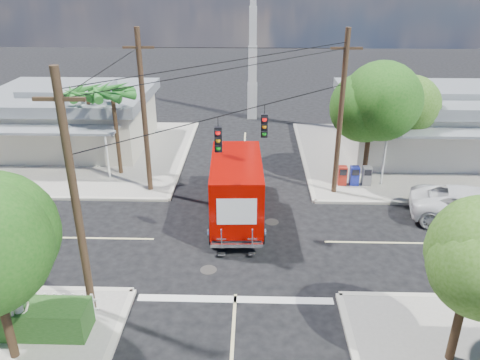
{
  "coord_description": "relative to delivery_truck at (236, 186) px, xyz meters",
  "views": [
    {
      "loc": [
        0.61,
        -18.76,
        11.49
      ],
      "look_at": [
        0.0,
        2.0,
        2.2
      ],
      "focal_mm": 35.0,
      "sensor_mm": 36.0,
      "label": 1
    }
  ],
  "objects": [
    {
      "name": "parked_car",
      "position": [
        11.84,
        -0.37,
        -0.83
      ],
      "size": [
        6.74,
        4.34,
        1.73
      ],
      "primitive_type": "imported",
      "rotation": [
        0.0,
        0.0,
        1.32
      ],
      "color": "silver",
      "rests_on": "ground"
    },
    {
      "name": "picket_fence",
      "position": [
        -7.61,
        -7.99,
        -1.02
      ],
      "size": [
        5.94,
        0.06,
        1.0
      ],
      "color": "silver",
      "rests_on": "sidewalk_sw"
    },
    {
      "name": "delivery_truck",
      "position": [
        0.0,
        0.0,
        0.0
      ],
      "size": [
        2.77,
        7.83,
        3.34
      ],
      "color": "black",
      "rests_on": "ground"
    },
    {
      "name": "sidewalk_ne",
      "position": [
        11.07,
        8.49,
        -1.63
      ],
      "size": [
        14.12,
        14.12,
        0.14
      ],
      "color": "gray",
      "rests_on": "ground"
    },
    {
      "name": "building_ne",
      "position": [
        12.69,
        9.57,
        0.62
      ],
      "size": [
        11.8,
        10.2,
        4.5
      ],
      "color": "silver",
      "rests_on": "sidewalk_ne"
    },
    {
      "name": "ground",
      "position": [
        0.19,
        -2.39,
        -1.7
      ],
      "size": [
        120.0,
        120.0,
        0.0
      ],
      "primitive_type": "plane",
      "color": "black",
      "rests_on": "ground"
    },
    {
      "name": "palm_nw_back",
      "position": [
        -9.31,
        6.61,
        2.97
      ],
      "size": [
        3.01,
        3.08,
        5.19
      ],
      "color": "#422D1C",
      "rests_on": "sidewalk_nw"
    },
    {
      "name": "building_nw",
      "position": [
        -11.81,
        10.07,
        0.52
      ],
      "size": [
        10.8,
        10.2,
        4.3
      ],
      "color": "beige",
      "rests_on": "sidewalk_nw"
    },
    {
      "name": "radio_tower",
      "position": [
        0.69,
        17.61,
        3.94
      ],
      "size": [
        0.8,
        0.8,
        17.0
      ],
      "color": "silver",
      "rests_on": "ground"
    },
    {
      "name": "pedestrian",
      "position": [
        -6.83,
        -9.08,
        -0.6
      ],
      "size": [
        0.79,
        0.84,
        1.92
      ],
      "primitive_type": "imported",
      "rotation": [
        0.0,
        0.0,
        0.92
      ],
      "color": "beige",
      "rests_on": "sidewalk_sw"
    },
    {
      "name": "tree_ne_back",
      "position": [
        10.0,
        6.57,
        2.49
      ],
      "size": [
        3.77,
        3.66,
        5.82
      ],
      "color": "#422D1C",
      "rests_on": "sidewalk_ne"
    },
    {
      "name": "vending_boxes",
      "position": [
        6.69,
        3.81,
        -1.01
      ],
      "size": [
        1.9,
        0.5,
        1.1
      ],
      "color": "#A32115",
      "rests_on": "sidewalk_ne"
    },
    {
      "name": "tree_se",
      "position": [
        7.2,
        -9.63,
        2.34
      ],
      "size": [
        3.67,
        3.54,
        5.62
      ],
      "color": "#422D1C",
      "rests_on": "sidewalk_se"
    },
    {
      "name": "tree_ne_front",
      "position": [
        7.4,
        4.37,
        3.07
      ],
      "size": [
        4.21,
        4.14,
        6.66
      ],
      "color": "#422D1C",
      "rests_on": "sidewalk_ne"
    },
    {
      "name": "sidewalk_nw",
      "position": [
        -10.69,
        8.49,
        -1.63
      ],
      "size": [
        14.12,
        14.12,
        0.14
      ],
      "color": "gray",
      "rests_on": "ground"
    },
    {
      "name": "road_markings",
      "position": [
        0.19,
        -3.86,
        -1.69
      ],
      "size": [
        32.0,
        32.0,
        0.01
      ],
      "color": "beige",
      "rests_on": "ground"
    },
    {
      "name": "utility_poles",
      "position": [
        -1.39,
        -0.79,
        2.98
      ],
      "size": [
        12.0,
        10.68,
        9.0
      ],
      "color": "#473321",
      "rests_on": "ground"
    },
    {
      "name": "palm_nw_front",
      "position": [
        -7.31,
        5.11,
        3.34
      ],
      "size": [
        3.01,
        3.08,
        5.59
      ],
      "color": "#422D1C",
      "rests_on": "sidewalk_nw"
    }
  ]
}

